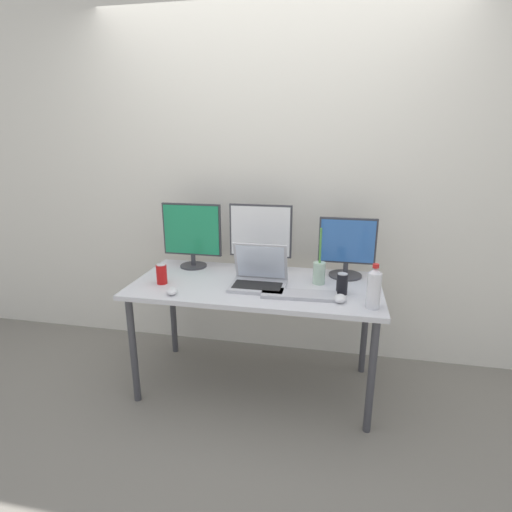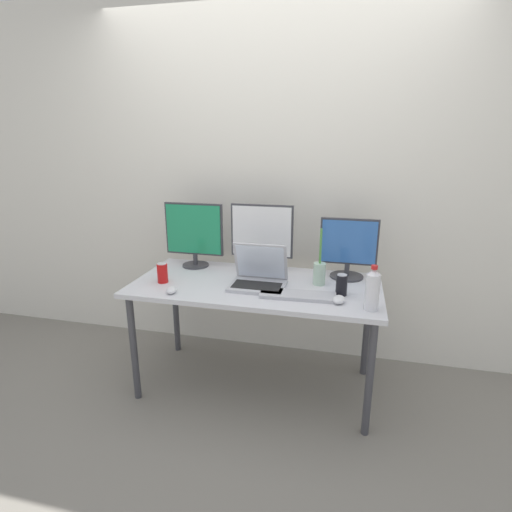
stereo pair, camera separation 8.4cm
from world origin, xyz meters
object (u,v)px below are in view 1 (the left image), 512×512
(mouse_by_keyboard, at_px, (172,291))
(water_bottle, at_px, (374,288))
(keyboard_main, at_px, (299,295))
(bamboo_vase, at_px, (319,272))
(monitor_center, at_px, (260,236))
(mouse_by_laptop, at_px, (340,298))
(soda_can_near_keyboard, at_px, (342,284))
(work_desk, at_px, (256,293))
(monitor_right, at_px, (347,247))
(laptop_silver, at_px, (259,276))
(monitor_left, at_px, (192,234))
(soda_can_by_laptop, at_px, (162,274))

(mouse_by_keyboard, distance_m, water_bottle, 1.15)
(mouse_by_keyboard, xyz_separation_m, water_bottle, (1.14, 0.03, 0.10))
(mouse_by_keyboard, relative_size, water_bottle, 0.37)
(keyboard_main, height_order, bamboo_vase, bamboo_vase)
(monitor_center, bearing_deg, mouse_by_laptop, -39.09)
(monitor_center, height_order, soda_can_near_keyboard, monitor_center)
(work_desk, distance_m, monitor_right, 0.66)
(monitor_right, bearing_deg, soda_can_near_keyboard, -94.37)
(monitor_center, relative_size, monitor_right, 1.17)
(laptop_silver, distance_m, mouse_by_keyboard, 0.53)
(keyboard_main, bearing_deg, monitor_left, 150.11)
(water_bottle, distance_m, soda_can_by_laptop, 1.28)
(monitor_left, relative_size, soda_can_by_laptop, 3.60)
(laptop_silver, xyz_separation_m, soda_can_by_laptop, (-0.61, -0.08, 0.00))
(work_desk, relative_size, monitor_left, 3.42)
(monitor_left, relative_size, bamboo_vase, 1.27)
(keyboard_main, bearing_deg, mouse_by_keyboard, -174.06)
(soda_can_near_keyboard, bearing_deg, monitor_right, 85.63)
(monitor_center, distance_m, monitor_right, 0.58)
(bamboo_vase, bearing_deg, water_bottle, -46.35)
(laptop_silver, distance_m, soda_can_near_keyboard, 0.50)
(monitor_center, xyz_separation_m, laptop_silver, (0.05, -0.28, -0.19))
(monitor_right, height_order, soda_can_near_keyboard, monitor_right)
(monitor_left, height_order, bamboo_vase, monitor_left)
(water_bottle, relative_size, soda_can_by_laptop, 1.97)
(soda_can_near_keyboard, bearing_deg, keyboard_main, -159.57)
(work_desk, distance_m, bamboo_vase, 0.42)
(monitor_right, relative_size, mouse_by_keyboard, 4.27)
(monitor_left, bearing_deg, bamboo_vase, -10.63)
(keyboard_main, xyz_separation_m, mouse_by_laptop, (0.23, -0.03, 0.01))
(laptop_silver, height_order, mouse_by_laptop, laptop_silver)
(monitor_left, bearing_deg, soda_can_near_keyboard, -16.88)
(work_desk, bearing_deg, laptop_silver, -55.65)
(soda_can_near_keyboard, bearing_deg, bamboo_vase, 133.92)
(monitor_left, relative_size, keyboard_main, 1.04)
(monitor_center, height_order, monitor_right, monitor_center)
(monitor_right, bearing_deg, mouse_by_laptop, -94.26)
(soda_can_near_keyboard, bearing_deg, mouse_by_laptop, -93.99)
(laptop_silver, relative_size, soda_can_by_laptop, 2.65)
(soda_can_near_keyboard, bearing_deg, monitor_left, 163.12)
(monitor_left, distance_m, soda_can_by_laptop, 0.41)
(mouse_by_laptop, bearing_deg, work_desk, 166.41)
(work_desk, bearing_deg, monitor_right, 24.28)
(monitor_center, xyz_separation_m, monitor_right, (0.57, 0.01, -0.05))
(monitor_left, relative_size, laptop_silver, 1.36)
(laptop_silver, bearing_deg, monitor_left, 152.14)
(monitor_left, bearing_deg, mouse_by_keyboard, -83.86)
(monitor_center, bearing_deg, bamboo_vase, -22.54)
(soda_can_by_laptop, bearing_deg, mouse_by_keyboard, -49.84)
(laptop_silver, distance_m, mouse_by_laptop, 0.52)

